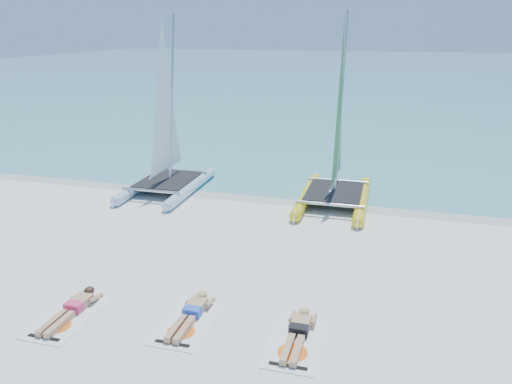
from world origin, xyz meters
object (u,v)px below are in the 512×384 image
towel_b (188,322)px  towel_c (296,342)px  catamaran_yellow (338,141)px  sunbather_b (191,313)px  catamaran_blue (166,139)px  sunbather_c (298,331)px  towel_a (68,317)px  sunbather_a (73,308)px

towel_b → towel_c: 2.25m
catamaran_yellow → sunbather_b: size_ratio=3.75×
catamaran_blue → sunbather_c: size_ratio=3.70×
catamaran_yellow → towel_c: 8.91m
towel_a → towel_c: size_ratio=1.00×
towel_c → sunbather_c: size_ratio=1.07×
sunbather_a → towel_b: sunbather_a is taller
towel_a → sunbather_c: (4.72, 0.63, 0.11)m
catamaran_blue → towel_c: 10.44m
sunbather_b → sunbather_c: same height
towel_b → sunbather_b: sunbather_b is taller
catamaran_yellow → sunbather_a: catamaran_yellow is taller
sunbather_b → catamaran_blue: bearing=118.0°
towel_b → sunbather_b: 0.22m
towel_a → sunbather_a: bearing=90.0°
towel_b → sunbather_c: 2.26m
towel_a → sunbather_a: size_ratio=1.07×
towel_a → sunbather_b: (2.47, 0.69, 0.11)m
catamaran_blue → towel_c: size_ratio=3.45×
sunbather_a → sunbather_c: bearing=5.3°
sunbather_a → sunbather_c: same height
catamaran_blue → sunbather_c: (6.39, -7.84, -1.79)m
sunbather_b → sunbather_c: 2.25m
towel_b → towel_c: bearing=-1.5°
sunbather_c → towel_c: bearing=-90.0°
sunbather_c → sunbather_a: bearing=-174.7°
catamaran_blue → towel_b: catamaran_blue is taller
catamaran_yellow → sunbather_c: bearing=-88.4°
catamaran_yellow → sunbather_b: catamaran_yellow is taller
sunbather_c → towel_a: bearing=-172.4°
towel_a → catamaran_blue: bearing=101.1°
towel_a → sunbather_b: bearing=15.5°
towel_b → sunbather_b: bearing=90.0°
towel_c → towel_b: bearing=178.5°
catamaran_blue → towel_a: (1.67, -8.47, -1.89)m
sunbather_a → sunbather_c: 4.74m
catamaran_blue → sunbather_a: (1.67, -8.28, -1.79)m
sunbather_b → catamaran_yellow: bearing=77.1°
sunbather_a → sunbather_b: same height
sunbather_c → catamaran_blue: bearing=129.2°
catamaran_blue → sunbather_a: size_ratio=3.70×
catamaran_blue → towel_b: bearing=-63.1°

